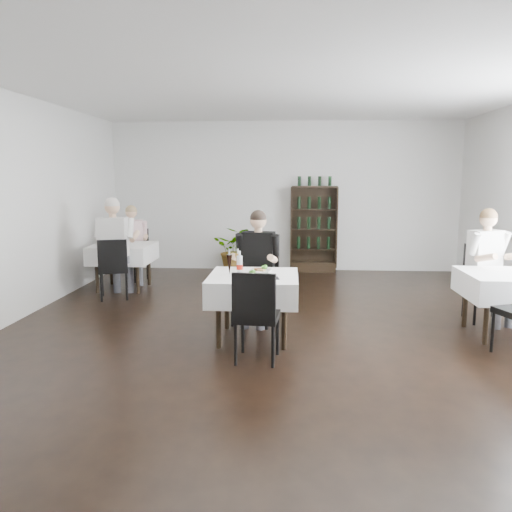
% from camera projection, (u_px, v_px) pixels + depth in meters
% --- Properties ---
extents(room_shell, '(9.00, 9.00, 9.00)m').
position_uv_depth(room_shell, '(280.00, 212.00, 5.68)').
color(room_shell, black).
rests_on(room_shell, ground).
extents(wine_shelf, '(0.90, 0.28, 1.75)m').
position_uv_depth(wine_shelf, '(314.00, 230.00, 9.99)').
color(wine_shelf, black).
rests_on(wine_shelf, ground).
extents(main_table, '(1.03, 1.03, 0.77)m').
position_uv_depth(main_table, '(254.00, 287.00, 5.84)').
color(main_table, black).
rests_on(main_table, ground).
extents(left_table, '(0.98, 0.98, 0.77)m').
position_uv_depth(left_table, '(123.00, 253.00, 8.46)').
color(left_table, black).
rests_on(left_table, ground).
extents(right_table, '(0.98, 0.98, 0.77)m').
position_uv_depth(right_table, '(506.00, 286.00, 5.94)').
color(right_table, black).
rests_on(right_table, ground).
extents(potted_tree, '(0.96, 0.87, 0.92)m').
position_uv_depth(potted_tree, '(236.00, 249.00, 9.99)').
color(potted_tree, '#266020').
rests_on(potted_tree, ground).
extents(main_chair_far, '(0.63, 0.64, 1.15)m').
position_uv_depth(main_chair_far, '(257.00, 272.00, 6.55)').
color(main_chair_far, black).
rests_on(main_chair_far, ground).
extents(main_chair_near, '(0.48, 0.49, 0.97)m').
position_uv_depth(main_chair_near, '(256.00, 311.00, 5.07)').
color(main_chair_near, black).
rests_on(main_chair_near, ground).
extents(left_chair_far, '(0.56, 0.56, 0.95)m').
position_uv_depth(left_chair_far, '(135.00, 251.00, 9.26)').
color(left_chair_far, black).
rests_on(left_chair_far, ground).
extents(left_chair_near, '(0.55, 0.56, 0.96)m').
position_uv_depth(left_chair_near, '(113.00, 265.00, 7.73)').
color(left_chair_near, black).
rests_on(left_chair_near, ground).
extents(right_chair_far, '(0.47, 0.48, 1.01)m').
position_uv_depth(right_chair_far, '(484.00, 277.00, 6.65)').
color(right_chair_far, black).
rests_on(right_chair_far, ground).
extents(diner_main, '(0.59, 0.61, 1.48)m').
position_uv_depth(diner_main, '(257.00, 258.00, 6.45)').
color(diner_main, '#43434B').
rests_on(diner_main, ground).
extents(diner_left_far, '(0.60, 0.64, 1.40)m').
position_uv_depth(diner_left_far, '(132.00, 238.00, 8.90)').
color(diner_left_far, '#43434B').
rests_on(diner_left_far, ground).
extents(diner_left_near, '(0.60, 0.60, 1.59)m').
position_uv_depth(diner_left_near, '(115.00, 240.00, 7.83)').
color(diner_left_near, '#43434B').
rests_on(diner_left_near, ground).
extents(diner_right_far, '(0.66, 0.70, 1.50)m').
position_uv_depth(diner_right_far, '(490.00, 257.00, 6.48)').
color(diner_right_far, '#43434B').
rests_on(diner_right_far, ground).
extents(plate_far, '(0.27, 0.27, 0.07)m').
position_uv_depth(plate_far, '(261.00, 270.00, 6.02)').
color(plate_far, white).
rests_on(plate_far, main_table).
extents(plate_near, '(0.29, 0.29, 0.08)m').
position_uv_depth(plate_near, '(248.00, 275.00, 5.70)').
color(plate_near, white).
rests_on(plate_near, main_table).
extents(pilsner_dark, '(0.07, 0.07, 0.29)m').
position_uv_depth(pilsner_dark, '(229.00, 264.00, 5.81)').
color(pilsner_dark, black).
rests_on(pilsner_dark, main_table).
extents(pilsner_lager, '(0.07, 0.07, 0.29)m').
position_uv_depth(pilsner_lager, '(238.00, 263.00, 5.93)').
color(pilsner_lager, '#B5802E').
rests_on(pilsner_lager, main_table).
extents(coke_bottle, '(0.07, 0.07, 0.29)m').
position_uv_depth(coke_bottle, '(240.00, 265.00, 5.77)').
color(coke_bottle, silver).
rests_on(coke_bottle, main_table).
extents(napkin_cutlery, '(0.21, 0.21, 0.02)m').
position_uv_depth(napkin_cutlery, '(270.00, 278.00, 5.60)').
color(napkin_cutlery, black).
rests_on(napkin_cutlery, main_table).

